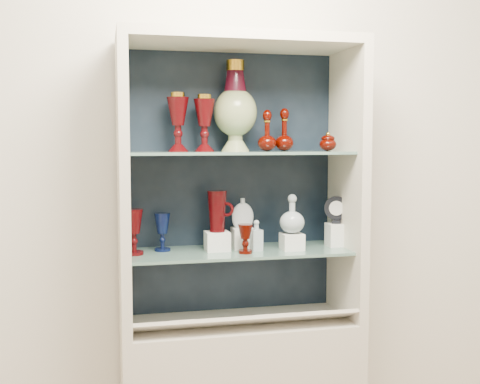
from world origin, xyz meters
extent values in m
cube|color=silver|center=(0.00, 1.75, 1.40)|extent=(3.50, 0.02, 2.80)
cube|color=black|center=(0.00, 1.72, 1.32)|extent=(0.98, 0.02, 1.15)
cube|color=beige|center=(-0.48, 1.53, 1.32)|extent=(0.04, 0.40, 1.15)
cube|color=beige|center=(0.48, 1.53, 1.32)|extent=(0.04, 0.40, 1.15)
cube|color=beige|center=(0.00, 1.53, 1.92)|extent=(1.00, 0.40, 0.04)
cube|color=slate|center=(0.00, 1.55, 1.04)|extent=(0.92, 0.34, 0.01)
cube|color=slate|center=(0.00, 1.55, 1.46)|extent=(0.92, 0.34, 0.01)
cube|color=beige|center=(0.00, 1.42, 0.78)|extent=(0.92, 0.17, 0.09)
cube|color=white|center=(0.28, 1.42, 0.80)|extent=(0.10, 0.06, 0.03)
cube|color=white|center=(-0.27, 1.42, 0.80)|extent=(0.10, 0.06, 0.03)
cube|color=white|center=(0.08, 1.42, 0.80)|extent=(0.10, 0.06, 0.03)
cube|color=white|center=(0.15, 1.42, 0.80)|extent=(0.10, 0.06, 0.03)
cube|color=silver|center=(-0.09, 1.56, 1.09)|extent=(0.10, 0.10, 0.08)
cube|color=silver|center=(0.02, 1.58, 1.09)|extent=(0.09, 0.09, 0.09)
cube|color=silver|center=(0.22, 1.51, 1.08)|extent=(0.09, 0.09, 0.07)
cube|color=silver|center=(0.44, 1.55, 1.10)|extent=(0.08, 0.08, 0.10)
camera|label=1|loc=(-0.56, -0.91, 1.52)|focal=45.00mm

